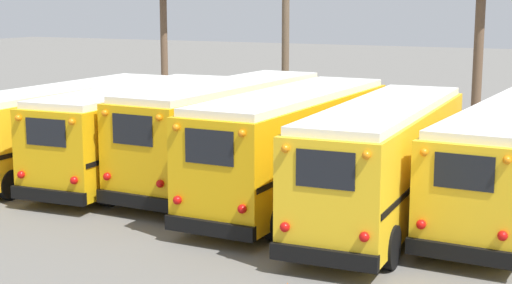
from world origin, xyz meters
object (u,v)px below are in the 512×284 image
Objects in this scene: school_bus_4 at (384,159)px; school_bus_5 at (512,158)px; school_bus_0 at (65,125)px; school_bus_2 at (226,129)px; utility_pole at (286,24)px; school_bus_1 at (138,129)px; school_bus_3 at (293,144)px.

school_bus_4 is 0.91× the size of school_bus_5.
school_bus_4 is at bearing -7.10° from school_bus_0.
school_bus_5 is at bearing -0.75° from school_bus_2.
school_bus_5 is at bearing -44.68° from utility_pole.
school_bus_0 is at bearing -177.78° from school_bus_1.
school_bus_3 is at bearing 165.15° from school_bus_4.
school_bus_3 is at bearing -7.75° from school_bus_1.
school_bus_2 is 1.01× the size of school_bus_4.
school_bus_0 is 1.09× the size of school_bus_1.
school_bus_5 is at bearing 2.39° from school_bus_1.
utility_pole is (-9.11, 14.05, 3.06)m from school_bus_4.
school_bus_3 is at bearing -65.19° from utility_pole.
school_bus_2 is at bearing -75.10° from utility_pole.
school_bus_1 is at bearing -177.61° from school_bus_5.
school_bus_3 is 0.98× the size of school_bus_4.
school_bus_2 is 3.30m from school_bus_3.
school_bus_4 is at bearing -20.39° from school_bus_2.
school_bus_0 is at bearing -173.01° from school_bus_2.
utility_pole is (-12.08, 11.95, 3.15)m from school_bus_5.
school_bus_1 is (2.98, 0.12, 0.06)m from school_bus_0.
school_bus_5 is (14.89, 0.61, 0.05)m from school_bus_0.
school_bus_5 is 17.29m from utility_pole.
school_bus_0 is 13.27m from utility_pole.
utility_pole is at bearing 104.90° from school_bus_2.
school_bus_3 is (5.96, -0.81, 0.12)m from school_bus_1.
school_bus_4 reaches higher than school_bus_1.
school_bus_2 is 1.07× the size of utility_pole.
school_bus_1 is 6.01m from school_bus_3.
school_bus_3 is at bearing -4.44° from school_bus_0.
school_bus_0 is 1.14× the size of utility_pole.
school_bus_5 is at bearing 35.16° from school_bus_4.
school_bus_2 reaches higher than school_bus_0.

